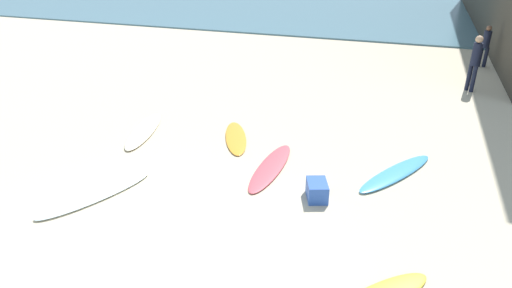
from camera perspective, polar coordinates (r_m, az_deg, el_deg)
ground_plane at (r=7.96m, az=-12.02°, el=-13.76°), size 120.00×120.00×0.00m
surfboard_0 at (r=9.89m, az=-19.67°, el=-6.02°), size 1.61×2.53×0.08m
surfboard_1 at (r=11.79m, az=-2.58°, el=0.80°), size 1.33×2.13×0.06m
surfboard_2 at (r=10.34m, az=1.87°, el=-2.95°), size 0.65×2.48×0.07m
surfboard_3 at (r=10.56m, az=17.34°, el=-3.52°), size 1.75×2.46×0.09m
surfboard_5 at (r=12.55m, az=-14.04°, el=1.67°), size 1.13×2.57×0.08m
beachgoer_near at (r=20.11m, az=27.11°, el=11.20°), size 0.34×0.29×1.62m
beachgoer_mid at (r=16.73m, az=26.02°, el=9.52°), size 0.39×0.39×1.87m
beach_cooler at (r=9.24m, az=7.74°, el=-5.84°), size 0.56×0.66×0.38m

